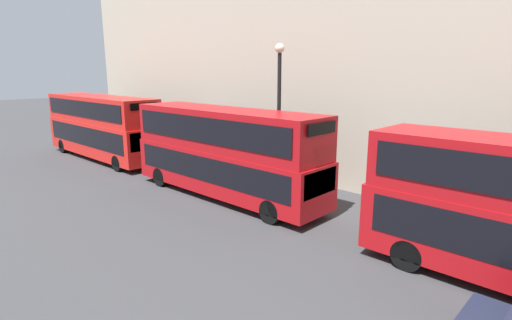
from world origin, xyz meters
TOP-DOWN VIEW (x-y plane):
  - bus_second_in_queue at (1.60, 18.94)m, footprint 2.59×11.03m
  - bus_third_in_queue at (1.60, 31.62)m, footprint 2.59×11.47m
  - street_lamp at (3.38, 17.08)m, footprint 0.44×0.44m

SIDE VIEW (x-z plane):
  - bus_second_in_queue at x=1.60m, z-range 0.22..4.53m
  - bus_third_in_queue at x=1.60m, z-range 0.23..4.58m
  - street_lamp at x=3.38m, z-range 0.79..8.06m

